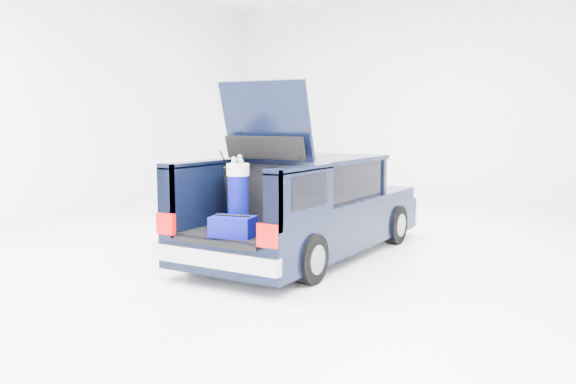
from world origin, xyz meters
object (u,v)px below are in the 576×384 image
Objects in this scene: red_suitcase at (298,207)px; black_golf_bag at (235,195)px; blue_golf_bag at (238,196)px; blue_duffel at (233,226)px; car at (309,209)px.

black_golf_bag reaches higher than red_suitcase.
red_suitcase is 0.90m from black_golf_bag.
blue_golf_bag is at bearing -161.30° from red_suitcase.
red_suitcase is 0.76m from blue_golf_bag.
blue_golf_bag is 0.54m from blue_duffel.
blue_duffel is (0.20, -0.39, -0.31)m from blue_golf_bag.
black_golf_bag is 0.92× the size of blue_golf_bag.
black_golf_bag is (-0.89, -0.12, 0.11)m from red_suitcase.
car is 8.22× the size of blue_duffel.
red_suitcase is at bearing -67.27° from car.
car is at bearing 80.45° from blue_duffel.
blue_golf_bag is at bearing 105.34° from blue_duffel.
car reaches higher than black_golf_bag.
blue_duffel is (0.47, -0.70, -0.27)m from black_golf_bag.
car is 7.73× the size of red_suitcase.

